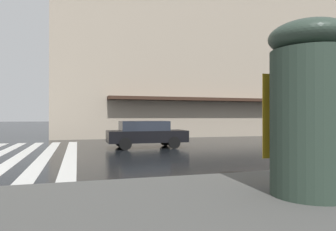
# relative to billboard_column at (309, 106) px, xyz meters

# --- Properties ---
(haussmann_block_corner) EXTENTS (16.81, 26.44, 20.85)m
(haussmann_block_corner) POSITION_rel_billboard_column_xyz_m (25.84, -7.16, 8.38)
(haussmann_block_corner) COLOR tan
(haussmann_block_corner) RESTS_ON ground_plane
(billboard_column) EXTENTS (1.47, 1.47, 3.26)m
(billboard_column) POSITION_rel_billboard_column_xyz_m (0.00, 0.00, 0.00)
(billboard_column) COLOR #28382D
(billboard_column) RESTS_ON sidewalk_pavement
(car_black) EXTENTS (1.85, 4.10, 1.41)m
(car_black) POSITION_rel_billboard_column_xyz_m (11.04, 0.70, -1.07)
(car_black) COLOR black
(car_black) RESTS_ON ground_plane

